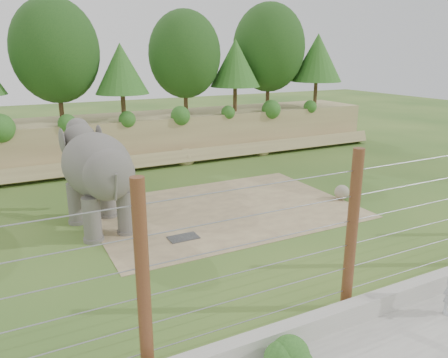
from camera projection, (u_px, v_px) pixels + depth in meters
name	position (u px, v px, depth m)	size (l,w,h in m)	color
ground	(251.00, 240.00, 14.53)	(90.00, 90.00, 0.00)	#325B23
back_embankment	(147.00, 90.00, 24.50)	(30.00, 5.52, 8.77)	#998258
dirt_patch	(224.00, 209.00, 17.31)	(10.00, 7.00, 0.02)	#8B7556
drain_grate	(183.00, 237.00, 14.65)	(1.00, 0.60, 0.03)	#262628
elephant	(98.00, 180.00, 15.04)	(1.89, 4.42, 3.57)	#56524D
stone_ball	(342.00, 192.00, 18.39)	(0.62, 0.62, 0.62)	gray
retaining_wall	(361.00, 309.00, 10.20)	(26.00, 0.35, 0.50)	#AFABA2
barrier_fence	(352.00, 232.00, 10.13)	(20.26, 0.26, 4.00)	#5E291D
walkway_shrub	(290.00, 358.00, 8.34)	(0.78, 0.78, 0.78)	#2E5F23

